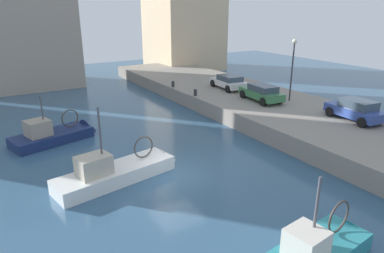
# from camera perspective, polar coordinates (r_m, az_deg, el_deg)

# --- Properties ---
(water_surface) EXTENTS (80.00, 80.00, 0.00)m
(water_surface) POSITION_cam_1_polar(r_m,az_deg,el_deg) (18.57, -2.56, -7.85)
(water_surface) COLOR #335675
(water_surface) RESTS_ON ground
(quay_wall) EXTENTS (9.00, 56.00, 1.20)m
(quay_wall) POSITION_cam_1_polar(r_m,az_deg,el_deg) (25.47, 20.73, -0.07)
(quay_wall) COLOR gray
(quay_wall) RESTS_ON ground
(fishing_boat_navy) EXTENTS (6.03, 3.42, 4.12)m
(fishing_boat_navy) POSITION_cam_1_polar(r_m,az_deg,el_deg) (24.73, -20.95, -1.80)
(fishing_boat_navy) COLOR navy
(fishing_boat_navy) RESTS_ON ground
(fishing_boat_white) EXTENTS (7.15, 2.93, 4.79)m
(fishing_boat_white) POSITION_cam_1_polar(r_m,az_deg,el_deg) (18.47, -11.43, -7.94)
(fishing_boat_white) COLOR white
(fishing_boat_white) RESTS_ON ground
(parked_car_green) EXTENTS (2.15, 4.17, 1.31)m
(parked_car_green) POSITION_cam_1_polar(r_m,az_deg,el_deg) (28.52, 11.25, 5.45)
(parked_car_green) COLOR #387547
(parked_car_green) RESTS_ON quay_wall
(parked_car_blue) EXTENTS (2.17, 4.00, 1.41)m
(parked_car_blue) POSITION_cam_1_polar(r_m,az_deg,el_deg) (25.50, 25.06, 2.49)
(parked_car_blue) COLOR #334C9E
(parked_car_blue) RESTS_ON quay_wall
(parked_car_white) EXTENTS (2.25, 4.04, 1.24)m
(parked_car_white) POSITION_cam_1_polar(r_m,az_deg,el_deg) (32.43, 6.02, 7.27)
(parked_car_white) COLOR silver
(parked_car_white) RESTS_ON quay_wall
(mooring_bollard_mid) EXTENTS (0.28, 0.28, 0.55)m
(mooring_bollard_mid) POSITION_cam_1_polar(r_m,az_deg,el_deg) (29.73, 0.55, 5.55)
(mooring_bollard_mid) COLOR #2D2D33
(mooring_bollard_mid) RESTS_ON quay_wall
(mooring_bollard_north) EXTENTS (0.28, 0.28, 0.55)m
(mooring_bollard_north) POSITION_cam_1_polar(r_m,az_deg,el_deg) (33.12, -3.12, 6.92)
(mooring_bollard_north) COLOR #2D2D33
(mooring_bollard_north) RESTS_ON quay_wall
(quay_streetlamp) EXTENTS (0.36, 0.36, 4.83)m
(quay_streetlamp) POSITION_cam_1_polar(r_m,az_deg,el_deg) (28.72, 16.11, 10.40)
(quay_streetlamp) COLOR #38383D
(quay_streetlamp) RESTS_ON quay_wall
(waterfront_building_west_mid) EXTENTS (10.69, 8.16, 14.97)m
(waterfront_building_west_mid) POSITION_cam_1_polar(r_m,az_deg,el_deg) (42.23, -26.22, 15.95)
(waterfront_building_west_mid) COLOR #A39384
(waterfront_building_west_mid) RESTS_ON ground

